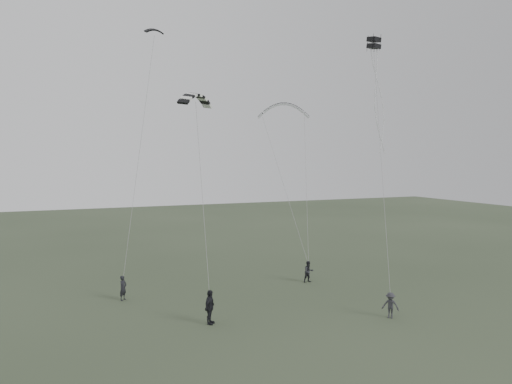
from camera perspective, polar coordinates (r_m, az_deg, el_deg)
name	(u,v)px	position (r m, az deg, el deg)	size (l,w,h in m)	color
ground	(286,317)	(29.94, 3.44, -14.08)	(140.00, 140.00, 0.00)	#34412B
flyer_left	(123,288)	(34.13, -14.95, -10.55)	(0.58, 0.38, 1.60)	black
flyer_right	(309,272)	(37.79, 6.04, -9.04)	(0.77, 0.60, 1.59)	#222327
flyer_center	(210,307)	(28.56, -5.31, -12.97)	(1.12, 0.47, 1.92)	black
flyer_far	(390,305)	(30.52, 15.11, -12.39)	(0.97, 0.55, 1.49)	#2D2D32
kite_dark_small	(154,30)	(37.33, -11.55, 17.71)	(1.31, 0.39, 0.46)	black
kite_pale_large	(283,104)	(43.39, 3.15, 9.99)	(4.47, 1.01, 1.79)	#AEB2B4
kite_striped	(196,95)	(30.23, -6.93, 10.99)	(2.68, 0.67, 1.08)	black
kite_box	(374,43)	(35.63, 13.32, 16.25)	(0.69, 0.69, 0.74)	black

